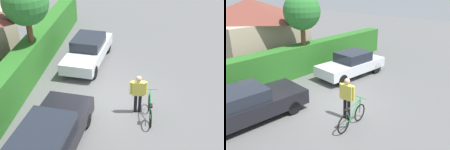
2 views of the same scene
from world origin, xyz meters
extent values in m
plane|color=#5A5A5A|center=(0.00, 0.00, 0.00)|extent=(60.00, 60.00, 0.00)
cube|color=#296822|center=(0.00, 4.07, 0.87)|extent=(18.13, 0.90, 1.74)
cube|color=black|center=(-3.36, 1.60, 0.59)|extent=(4.72, 2.25, 0.61)
cube|color=#1E232D|center=(-3.90, 1.66, 1.13)|extent=(2.62, 1.84, 0.48)
cylinder|color=black|center=(-1.74, 2.28, 0.28)|extent=(0.58, 0.23, 0.56)
cylinder|color=black|center=(-1.89, 0.64, 0.28)|extent=(0.58, 0.23, 0.56)
cube|color=silver|center=(3.09, 1.60, 0.60)|extent=(4.32, 2.04, 0.56)
cube|color=#1E232D|center=(3.24, 1.59, 1.14)|extent=(1.91, 1.62, 0.53)
cylinder|color=black|center=(4.58, 2.20, 0.32)|extent=(0.65, 0.24, 0.64)
cylinder|color=black|center=(4.44, 0.74, 0.32)|extent=(0.65, 0.24, 0.64)
cylinder|color=black|center=(1.75, 2.47, 0.32)|extent=(0.65, 0.24, 0.64)
cylinder|color=black|center=(1.61, 1.00, 0.32)|extent=(0.65, 0.24, 0.64)
torus|color=black|center=(-0.53, -1.69, 0.35)|extent=(0.69, 0.10, 0.69)
torus|color=black|center=(-1.58, -1.76, 0.35)|extent=(0.69, 0.10, 0.69)
cylinder|color=#268C3F|center=(-0.85, -1.71, 0.65)|extent=(0.68, 0.08, 0.66)
cylinder|color=#268C3F|center=(-1.29, -1.74, 0.57)|extent=(0.25, 0.05, 0.50)
cylinder|color=#268C3F|center=(-0.99, -1.72, 0.86)|extent=(0.83, 0.09, 0.16)
cylinder|color=#268C3F|center=(-1.38, -1.75, 0.34)|extent=(0.40, 0.06, 0.05)
cylinder|color=#268C3F|center=(-0.53, -1.69, 0.66)|extent=(0.04, 0.04, 0.62)
cube|color=black|center=(-1.40, -1.75, 0.85)|extent=(0.23, 0.11, 0.06)
cylinder|color=#268C3F|center=(-0.53, -1.69, 1.00)|extent=(0.06, 0.50, 0.03)
cylinder|color=black|center=(-0.75, -1.13, 0.42)|extent=(0.13, 0.13, 0.84)
cylinder|color=black|center=(-0.73, -1.31, 0.42)|extent=(0.13, 0.13, 0.84)
cube|color=#D8CC4C|center=(-0.74, -1.22, 1.14)|extent=(0.25, 0.51, 0.60)
sphere|color=tan|center=(-0.74, -1.22, 1.59)|extent=(0.23, 0.23, 0.23)
cylinder|color=#D8CC4C|center=(-0.77, -0.92, 1.16)|extent=(0.09, 0.09, 0.57)
cylinder|color=#D8CC4C|center=(-0.71, -1.51, 1.16)|extent=(0.09, 0.09, 0.57)
cylinder|color=brown|center=(1.63, 3.96, 1.50)|extent=(0.27, 0.27, 3.00)
sphere|color=#2B722F|center=(1.63, 3.96, 3.62)|extent=(2.07, 2.07, 2.07)
camera|label=1|loc=(-10.40, -1.46, 7.64)|focal=47.44mm
camera|label=2|loc=(-7.10, -6.35, 4.94)|focal=37.90mm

